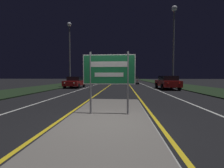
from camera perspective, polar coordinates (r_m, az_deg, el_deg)
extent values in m
plane|color=black|center=(4.97, -1.91, -14.48)|extent=(160.00, 160.00, 0.00)
cube|color=#999993|center=(5.66, -1.12, -12.06)|extent=(2.87, 7.29, 0.05)
cube|color=#66605B|center=(5.65, -1.12, -11.81)|extent=(2.75, 7.17, 0.10)
cube|color=black|center=(26.70, -17.87, -0.29)|extent=(5.00, 100.00, 0.08)
cube|color=black|center=(26.34, 24.10, -0.45)|extent=(5.00, 100.00, 0.08)
cube|color=gold|center=(29.83, 0.04, 0.11)|extent=(0.12, 70.00, 0.01)
cube|color=gold|center=(29.78, 6.30, 0.09)|extent=(0.12, 70.00, 0.01)
cube|color=silver|center=(30.12, -4.85, 0.13)|extent=(0.12, 70.00, 0.01)
cube|color=silver|center=(29.98, 11.22, 0.07)|extent=(0.12, 70.00, 0.01)
cube|color=silver|center=(30.74, -10.38, 0.15)|extent=(0.10, 70.00, 0.01)
cube|color=silver|center=(30.50, 16.82, 0.05)|extent=(0.10, 70.00, 0.01)
cylinder|color=gray|center=(5.57, -8.18, 0.36)|extent=(0.07, 0.07, 2.28)
cylinder|color=gray|center=(5.45, 6.07, 0.31)|extent=(0.07, 0.07, 2.28)
cube|color=#19703D|center=(5.47, -1.14, 5.57)|extent=(1.91, 0.04, 1.08)
cube|color=white|center=(5.45, -1.16, 5.58)|extent=(1.91, 0.00, 1.08)
cube|color=#19703D|center=(5.44, -1.16, 5.58)|extent=(1.85, 0.01, 1.02)
cube|color=white|center=(5.45, -1.17, 7.57)|extent=(1.33, 0.01, 0.19)
cube|color=white|center=(5.43, -1.16, 3.58)|extent=(1.05, 0.01, 0.15)
cylinder|color=gray|center=(20.85, -15.79, 9.91)|extent=(0.18, 0.18, 8.10)
sphere|color=white|center=(21.78, -15.95, 20.99)|extent=(0.55, 0.55, 0.55)
cylinder|color=gray|center=(18.79, 22.34, 11.81)|extent=(0.18, 0.18, 8.90)
sphere|color=white|center=(20.05, 22.63, 25.02)|extent=(0.63, 0.63, 0.63)
cube|color=maroon|center=(18.42, 20.24, 0.27)|extent=(1.83, 4.55, 0.66)
cube|color=black|center=(18.14, 20.51, 2.09)|extent=(1.61, 2.36, 0.53)
sphere|color=red|center=(16.10, 20.52, 0.19)|extent=(0.14, 0.14, 0.14)
sphere|color=red|center=(16.45, 24.32, 0.17)|extent=(0.14, 0.14, 0.14)
cylinder|color=black|center=(19.59, 16.62, -0.48)|extent=(0.22, 0.71, 0.71)
cylinder|color=black|center=(20.04, 21.51, -0.49)|extent=(0.22, 0.71, 0.71)
cylinder|color=black|center=(16.85, 18.69, -1.06)|extent=(0.22, 0.71, 0.71)
cylinder|color=black|center=(17.37, 24.29, -1.05)|extent=(0.22, 0.71, 0.71)
cube|color=silver|center=(30.03, 8.15, 1.33)|extent=(1.80, 4.80, 0.66)
cube|color=black|center=(29.73, 8.20, 2.45)|extent=(1.59, 2.50, 0.52)
sphere|color=red|center=(27.61, 7.34, 1.37)|extent=(0.14, 0.14, 0.14)
sphere|color=red|center=(27.70, 9.65, 1.35)|extent=(0.14, 0.14, 0.14)
cylinder|color=black|center=(31.47, 6.39, 0.81)|extent=(0.22, 0.63, 0.63)
cylinder|color=black|center=(31.59, 9.52, 0.80)|extent=(0.22, 0.63, 0.63)
cylinder|color=black|center=(28.50, 6.63, 0.59)|extent=(0.22, 0.63, 0.63)
cylinder|color=black|center=(28.63, 10.08, 0.57)|extent=(0.22, 0.63, 0.63)
cube|color=maroon|center=(20.10, -13.97, 0.37)|extent=(1.82, 4.11, 0.60)
cube|color=black|center=(20.31, -13.78, 2.01)|extent=(1.60, 2.14, 0.54)
sphere|color=white|center=(18.37, -17.62, 0.32)|extent=(0.14, 0.14, 0.14)
sphere|color=white|center=(17.99, -14.28, 0.31)|extent=(0.14, 0.14, 0.14)
cylinder|color=black|center=(19.21, -17.61, -0.69)|extent=(0.22, 0.62, 0.62)
cylinder|color=black|center=(18.64, -12.64, -0.73)|extent=(0.22, 0.62, 0.62)
cylinder|color=black|center=(21.59, -15.10, -0.27)|extent=(0.22, 0.62, 0.62)
cylinder|color=black|center=(21.09, -10.64, -0.29)|extent=(0.22, 0.62, 0.62)
cube|color=#4C514C|center=(30.26, -7.44, 1.38)|extent=(1.84, 4.57, 0.68)
cube|color=black|center=(30.52, -7.34, 2.42)|extent=(1.62, 2.38, 0.42)
sphere|color=white|center=(28.17, -9.50, 1.42)|extent=(0.14, 0.14, 0.14)
sphere|color=white|center=(27.93, -7.23, 1.42)|extent=(0.14, 0.14, 0.14)
cylinder|color=black|center=(29.08, -9.70, 0.63)|extent=(0.22, 0.64, 0.64)
cylinder|color=black|center=(28.71, -6.28, 0.62)|extent=(0.22, 0.64, 0.64)
cylinder|color=black|center=(31.84, -8.48, 0.83)|extent=(0.22, 0.64, 0.64)
cylinder|color=black|center=(31.51, -5.35, 0.83)|extent=(0.22, 0.64, 0.64)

